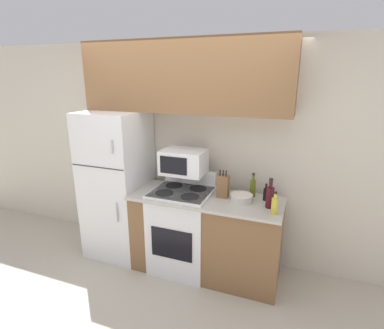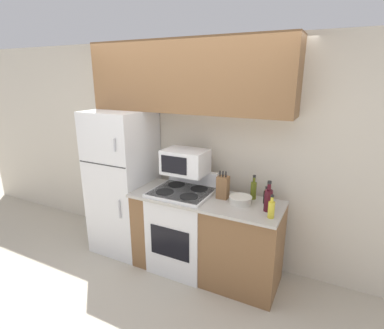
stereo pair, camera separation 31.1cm
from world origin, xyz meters
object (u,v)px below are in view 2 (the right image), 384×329
object	(u,v)px
bottle_cooking_spray	(271,209)
bowl	(240,200)
knife_block	(223,187)
bottle_wine_red	(268,199)
bottle_soy_sauce	(266,197)
bottle_olive_oil	(254,190)
microwave	(185,162)
stove	(183,228)
refrigerator	(123,182)

from	to	relation	value
bottle_cooking_spray	bowl	bearing A→B (deg)	152.29
knife_block	bottle_wine_red	world-z (taller)	same
bottle_soy_sauce	bottle_wine_red	size ratio (longest dim) A/B	0.60
knife_block	bottle_soy_sauce	world-z (taller)	knife_block
knife_block	bottle_soy_sauce	size ratio (longest dim) A/B	1.66
knife_block	bowl	distance (m)	0.23
bowl	bottle_olive_oil	bearing A→B (deg)	64.31
microwave	bottle_cooking_spray	world-z (taller)	microwave
stove	bottle_wine_red	xyz separation A→B (m)	(0.94, -0.03, 0.54)
microwave	bowl	size ratio (longest dim) A/B	2.05
stove	bowl	bearing A→B (deg)	2.01
bowl	bottle_cooking_spray	world-z (taller)	bottle_cooking_spray
refrigerator	bottle_wine_red	world-z (taller)	refrigerator
microwave	bottle_cooking_spray	xyz separation A→B (m)	(1.02, -0.27, -0.24)
bowl	bottle_wine_red	xyz separation A→B (m)	(0.29, -0.05, 0.08)
bottle_soy_sauce	bottle_cooking_spray	xyz separation A→B (m)	(0.12, -0.30, 0.02)
microwave	bottle_wine_red	world-z (taller)	microwave
knife_block	bottle_wine_red	distance (m)	0.51
refrigerator	bottle_soy_sauce	world-z (taller)	refrigerator
microwave	bottle_cooking_spray	bearing A→B (deg)	-14.64
refrigerator	bottle_cooking_spray	world-z (taller)	refrigerator
bottle_olive_oil	knife_block	bearing A→B (deg)	-157.57
stove	bowl	xyz separation A→B (m)	(0.65, 0.02, 0.47)
stove	bottle_wine_red	distance (m)	1.08
bottle_cooking_spray	bottle_wine_red	bearing A→B (deg)	114.73
bottle_cooking_spray	bottle_olive_oil	bearing A→B (deg)	126.64
knife_block	bottle_soy_sauce	bearing A→B (deg)	8.70
bottle_soy_sauce	bottle_cooking_spray	world-z (taller)	bottle_cooking_spray
bottle_soy_sauce	bottle_olive_oil	xyz separation A→B (m)	(-0.14, 0.05, 0.03)
bowl	bottle_soy_sauce	bearing A→B (deg)	27.37
bottle_soy_sauce	bottle_wine_red	distance (m)	0.18
bottle_soy_sauce	bottle_wine_red	xyz separation A→B (m)	(0.06, -0.17, 0.05)
bottle_wine_red	microwave	bearing A→B (deg)	171.89
bottle_wine_red	bottle_cooking_spray	bearing A→B (deg)	-65.27
stove	bottle_soy_sauce	distance (m)	1.02
knife_block	stove	bearing A→B (deg)	-170.58
microwave	bottle_wine_red	bearing A→B (deg)	-8.11
bottle_olive_oil	microwave	bearing A→B (deg)	-173.41
refrigerator	bottle_olive_oil	xyz separation A→B (m)	(1.61, 0.13, 0.13)
bowl	bottle_olive_oil	world-z (taller)	bottle_olive_oil
bottle_soy_sauce	bottle_cooking_spray	bearing A→B (deg)	-68.44
bottle_soy_sauce	refrigerator	bearing A→B (deg)	-177.61
microwave	knife_block	world-z (taller)	microwave
stove	knife_block	world-z (taller)	knife_block
bottle_wine_red	bottle_cooking_spray	world-z (taller)	bottle_wine_red
microwave	bowl	world-z (taller)	microwave
stove	bottle_wine_red	bearing A→B (deg)	-1.77
refrigerator	bottle_wine_red	xyz separation A→B (m)	(1.81, -0.10, 0.15)
microwave	stove	bearing A→B (deg)	-80.15
refrigerator	bottle_olive_oil	size ratio (longest dim) A/B	6.80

